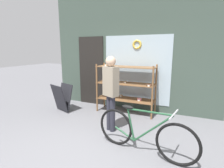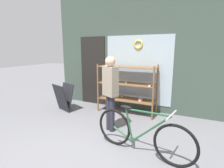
# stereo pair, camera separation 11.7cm
# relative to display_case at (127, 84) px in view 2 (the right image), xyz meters

# --- Properties ---
(ground_plane) EXTENTS (30.00, 30.00, 0.00)m
(ground_plane) POSITION_rel_display_case_xyz_m (-0.02, -2.26, -0.79)
(ground_plane) COLOR slate
(storefront_facade) EXTENTS (4.86, 0.13, 3.41)m
(storefront_facade) POSITION_rel_display_case_xyz_m (-0.06, 0.40, 0.87)
(storefront_facade) COLOR #3D4C42
(storefront_facade) RESTS_ON ground_plane
(display_case) EXTENTS (1.58, 0.52, 1.33)m
(display_case) POSITION_rel_display_case_xyz_m (0.00, 0.00, 0.00)
(display_case) COLOR brown
(display_case) RESTS_ON ground_plane
(bicycle) EXTENTS (1.74, 0.49, 0.80)m
(bicycle) POSITION_rel_display_case_xyz_m (0.90, -1.76, -0.43)
(bicycle) COLOR black
(bicycle) RESTS_ON ground_plane
(sandwich_board) EXTENTS (0.65, 0.55, 0.76)m
(sandwich_board) POSITION_rel_display_case_xyz_m (-1.66, -0.64, -0.40)
(sandwich_board) COLOR #232328
(sandwich_board) RESTS_ON ground_plane
(pedestrian) EXTENTS (0.37, 0.30, 1.59)m
(pedestrian) POSITION_rel_display_case_xyz_m (0.07, -1.19, 0.14)
(pedestrian) COLOR #282833
(pedestrian) RESTS_ON ground_plane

